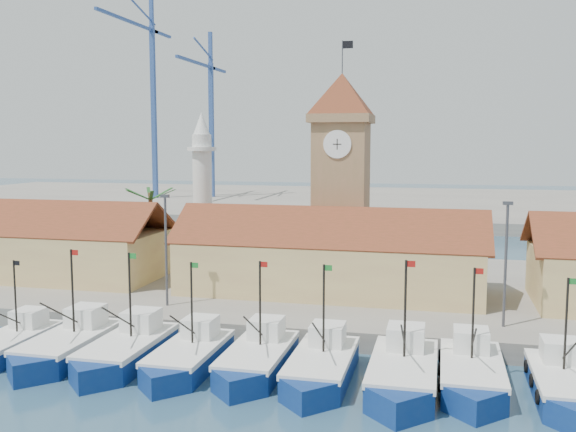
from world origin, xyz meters
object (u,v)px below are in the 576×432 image
(boat_5, at_px, (321,369))
(clock_tower, at_px, (341,171))
(boat_0, at_px, (10,345))
(minaret, at_px, (202,190))

(boat_5, relative_size, clock_tower, 0.44)
(boat_0, relative_size, clock_tower, 0.40)
(boat_0, distance_m, minaret, 27.81)
(boat_0, bearing_deg, clock_tower, 51.18)
(boat_0, relative_size, minaret, 0.56)
(boat_0, distance_m, clock_tower, 32.74)
(boat_0, bearing_deg, boat_5, 0.57)
(boat_0, xyz_separation_m, clock_tower, (19.27, 23.95, 11.25))
(boat_0, xyz_separation_m, minaret, (4.27, 25.96, 9.02))
(boat_5, bearing_deg, clock_tower, 96.01)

